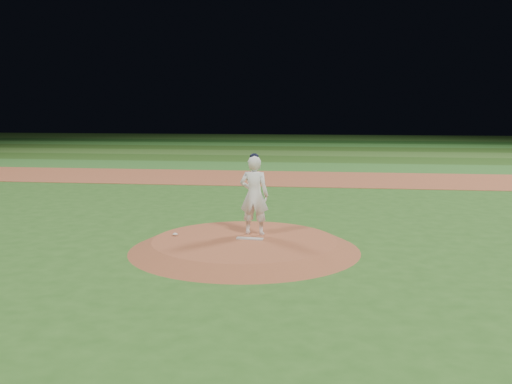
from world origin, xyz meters
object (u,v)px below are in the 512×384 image
rosin_bag (175,234)px  pitcher_on_mound (254,195)px  pitchers_mound (245,244)px  pitching_rubber (250,239)px

rosin_bag → pitcher_on_mound: 2.17m
pitchers_mound → pitching_rubber: 0.19m
pitching_rubber → rosin_bag: bearing=-178.8°
rosin_bag → pitcher_on_mound: bearing=12.8°
pitching_rubber → pitcher_on_mound: bearing=92.1°
pitchers_mound → rosin_bag: 1.76m
rosin_bag → pitcher_on_mound: (1.90, 0.43, 0.95)m
pitchers_mound → rosin_bag: rosin_bag is taller
pitching_rubber → rosin_bag: rosin_bag is taller
pitcher_on_mound → rosin_bag: bearing=-167.2°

